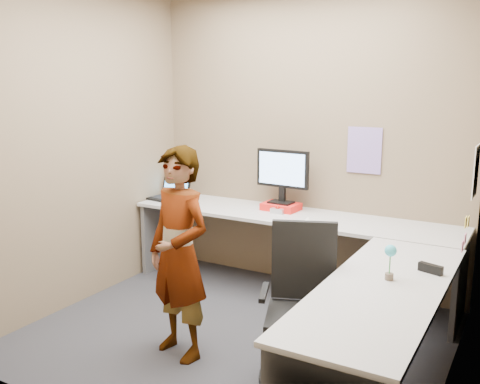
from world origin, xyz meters
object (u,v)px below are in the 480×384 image
Objects in this scene: monitor at (282,172)px; person at (179,254)px; desk at (310,255)px; office_chair at (302,320)px.

person is (-0.04, -1.53, -0.35)m from monitor.
desk is at bearing 67.18° from person.
office_chair is at bearing -70.98° from desk.
monitor is at bearing 98.87° from office_chair.
monitor reaches higher than desk.
person reaches higher than monitor.
desk is 3.00× the size of office_chair.
desk is 0.77m from office_chair.
person is at bearing 165.93° from office_chair.
monitor is 1.78m from office_chair.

